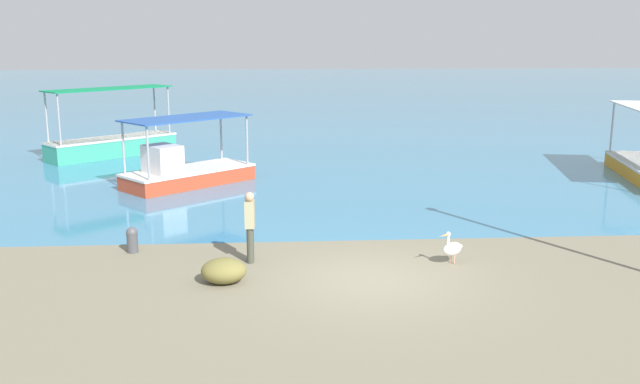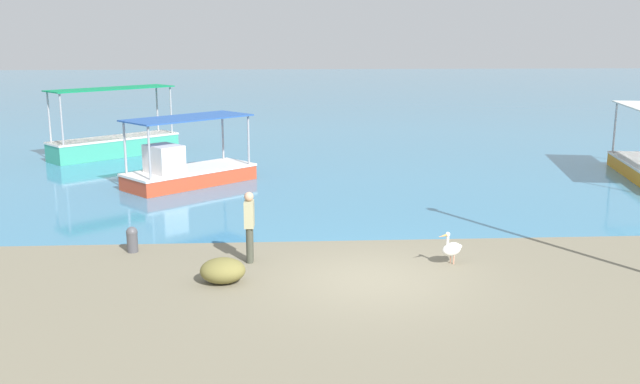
# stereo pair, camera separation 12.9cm
# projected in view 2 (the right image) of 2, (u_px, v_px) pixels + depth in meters

# --- Properties ---
(ground) EXTENTS (120.00, 120.00, 0.00)m
(ground) POSITION_uv_depth(u_px,v_px,m) (371.00, 279.00, 15.63)
(ground) COLOR #77705B
(harbor_water) EXTENTS (110.00, 90.00, 0.00)m
(harbor_water) POSITION_uv_depth(u_px,v_px,m) (301.00, 95.00, 62.40)
(harbor_water) COLOR teal
(harbor_water) RESTS_ON ground
(fishing_boat_far_left) EXTENTS (5.24, 4.82, 2.97)m
(fishing_boat_far_left) POSITION_uv_depth(u_px,v_px,m) (115.00, 143.00, 31.14)
(fishing_boat_far_left) COLOR teal
(fishing_boat_far_left) RESTS_ON harbor_water
(fishing_boat_outer) EXTENTS (4.72, 4.46, 2.41)m
(fishing_boat_outer) POSITION_uv_depth(u_px,v_px,m) (186.00, 169.00, 25.20)
(fishing_boat_outer) COLOR #C74327
(fishing_boat_outer) RESTS_ON harbor_water
(pelican) EXTENTS (0.71, 0.56, 0.80)m
(pelican) POSITION_uv_depth(u_px,v_px,m) (452.00, 248.00, 16.60)
(pelican) COLOR #E0997A
(pelican) RESTS_ON ground
(mooring_bollard) EXTENTS (0.28, 0.28, 0.64)m
(mooring_bollard) POSITION_uv_depth(u_px,v_px,m) (132.00, 239.00, 17.52)
(mooring_bollard) COLOR #47474C
(mooring_bollard) RESTS_ON ground
(fisherman_standing) EXTENTS (0.23, 0.41, 1.69)m
(fisherman_standing) POSITION_uv_depth(u_px,v_px,m) (249.00, 225.00, 16.65)
(fisherman_standing) COLOR #414437
(fisherman_standing) RESTS_ON ground
(net_pile) EXTENTS (0.98, 0.84, 0.55)m
(net_pile) POSITION_uv_depth(u_px,v_px,m) (223.00, 271.00, 15.37)
(net_pile) COLOR olive
(net_pile) RESTS_ON ground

